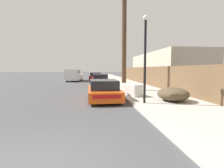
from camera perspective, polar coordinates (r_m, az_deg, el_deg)
sidewalk_curb at (r=26.83m, az=2.11°, el=1.13°), size 4.20×63.00×0.12m
discarded_fridge at (r=11.50m, az=6.35°, el=-1.80°), size 1.10×1.89×0.77m
parked_sports_car_red at (r=10.60m, az=-2.86°, el=-2.06°), size 1.86×4.66×1.19m
car_parked_mid at (r=19.70m, az=-3.93°, el=1.34°), size 1.79×4.61×1.27m
car_parked_far at (r=28.05m, az=-5.24°, el=2.39°), size 2.24×4.63×1.28m
pickup_truck at (r=26.89m, az=-12.32°, el=2.78°), size 2.35×5.49×1.77m
utility_pole at (r=14.65m, az=3.98°, el=15.30°), size 1.80×0.38×8.57m
street_lamp at (r=8.90m, az=10.77°, el=10.13°), size 0.26×0.26×4.33m
brush_pile at (r=9.94m, az=19.30°, el=-3.13°), size 1.63×1.82×0.74m
wooden_fence at (r=20.87m, az=10.18°, el=2.80°), size 0.08×30.43×1.94m
building_right_house at (r=28.40m, az=16.82°, el=5.25°), size 6.00×16.91×4.20m
pedestrian at (r=20.31m, az=3.88°, el=2.50°), size 0.34×0.34×1.68m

